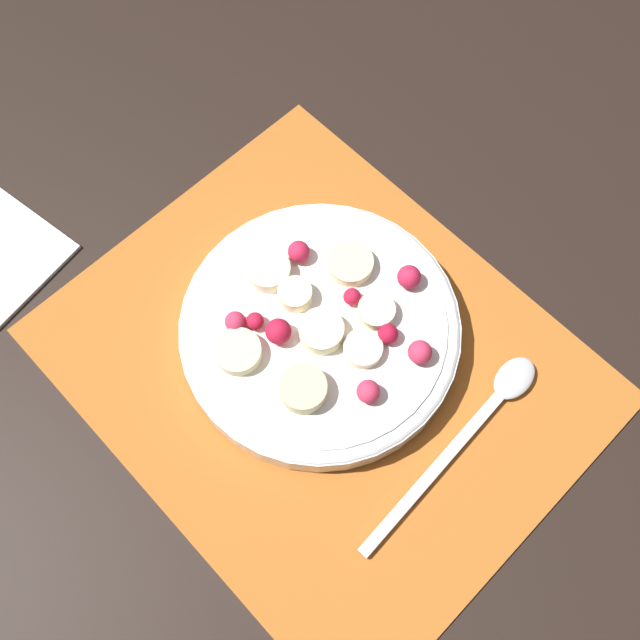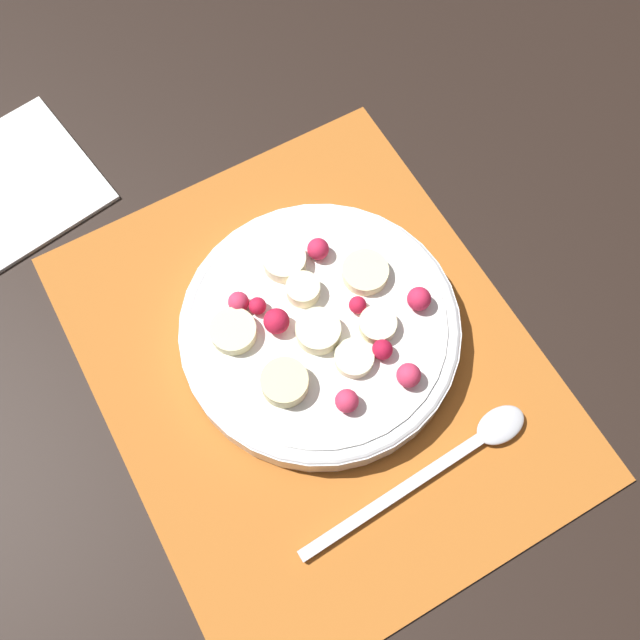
{
  "view_description": "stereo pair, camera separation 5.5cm",
  "coord_description": "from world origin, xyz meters",
  "views": [
    {
      "loc": [
        -0.14,
        0.14,
        0.55
      ],
      "look_at": [
        0.02,
        -0.02,
        0.04
      ],
      "focal_mm": 40.0,
      "sensor_mm": 36.0,
      "label": 1
    },
    {
      "loc": [
        -0.17,
        0.09,
        0.55
      ],
      "look_at": [
        0.02,
        -0.02,
        0.04
      ],
      "focal_mm": 40.0,
      "sensor_mm": 36.0,
      "label": 2
    }
  ],
  "objects": [
    {
      "name": "fruit_bowl",
      "position": [
        0.02,
        -0.01,
        0.02
      ],
      "size": [
        0.22,
        0.22,
        0.05
      ],
      "color": "white",
      "rests_on": "placemat"
    },
    {
      "name": "spoon",
      "position": [
        -0.12,
        -0.06,
        0.01
      ],
      "size": [
        0.03,
        0.21,
        0.01
      ],
      "rotation": [
        0.0,
        0.0,
        4.76
      ],
      "color": "silver",
      "rests_on": "placemat"
    },
    {
      "name": "ground_plane",
      "position": [
        0.0,
        0.0,
        0.0
      ],
      "size": [
        3.0,
        3.0,
        0.0
      ],
      "primitive_type": "plane",
      "color": "black"
    },
    {
      "name": "placemat",
      "position": [
        0.0,
        0.0,
        0.0
      ],
      "size": [
        0.41,
        0.33,
        0.01
      ],
      "color": "#B26023",
      "rests_on": "ground_plane"
    }
  ]
}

